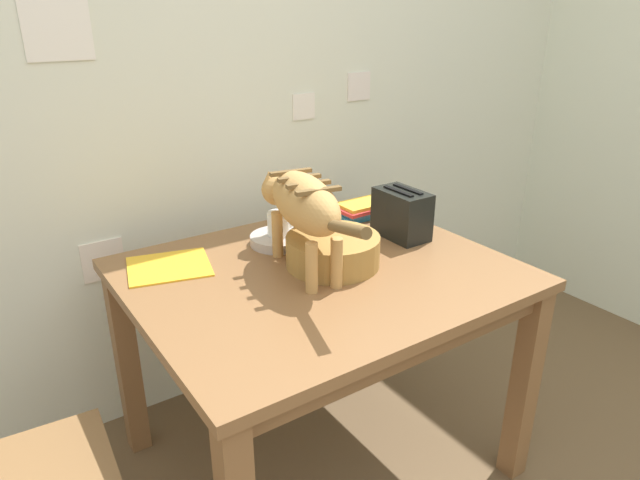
# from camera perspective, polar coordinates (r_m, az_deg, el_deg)

# --- Properties ---
(wall_rear) EXTENTS (4.38, 0.11, 2.50)m
(wall_rear) POSITION_cam_1_polar(r_m,az_deg,el_deg) (2.21, -10.46, 15.06)
(wall_rear) COLOR silver
(wall_rear) RESTS_ON ground_plane
(dining_table) EXTENTS (1.15, 0.96, 0.76)m
(dining_table) POSITION_cam_1_polar(r_m,az_deg,el_deg) (1.83, 0.00, -5.57)
(dining_table) COLOR brown
(dining_table) RESTS_ON ground_plane
(cat) EXTENTS (0.21, 0.67, 0.31)m
(cat) POSITION_cam_1_polar(r_m,az_deg,el_deg) (1.71, -1.82, 3.65)
(cat) COLOR tan
(cat) RESTS_ON dining_table
(saucer_bowl) EXTENTS (0.20, 0.20, 0.03)m
(saucer_bowl) POSITION_cam_1_polar(r_m,az_deg,el_deg) (1.97, -4.15, 0.06)
(saucer_bowl) COLOR #BEB4AF
(saucer_bowl) RESTS_ON dining_table
(coffee_mug) EXTENTS (0.12, 0.08, 0.08)m
(coffee_mug) POSITION_cam_1_polar(r_m,az_deg,el_deg) (1.95, -4.10, 1.67)
(coffee_mug) COLOR white
(coffee_mug) RESTS_ON saucer_bowl
(magazine) EXTENTS (0.30, 0.28, 0.01)m
(magazine) POSITION_cam_1_polar(r_m,az_deg,el_deg) (1.86, -14.93, -2.59)
(magazine) COLOR yellow
(magazine) RESTS_ON dining_table
(book_stack) EXTENTS (0.21, 0.15, 0.06)m
(book_stack) POSITION_cam_1_polar(r_m,az_deg,el_deg) (2.23, 4.28, 3.07)
(book_stack) COLOR #308CCA
(book_stack) RESTS_ON dining_table
(wicker_basket) EXTENTS (0.30, 0.30, 0.10)m
(wicker_basket) POSITION_cam_1_polar(r_m,az_deg,el_deg) (1.79, 1.30, -1.03)
(wicker_basket) COLOR #A67B3B
(wicker_basket) RESTS_ON dining_table
(toaster) EXTENTS (0.12, 0.20, 0.18)m
(toaster) POSITION_cam_1_polar(r_m,az_deg,el_deg) (2.03, 8.21, 2.62)
(toaster) COLOR black
(toaster) RESTS_ON dining_table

